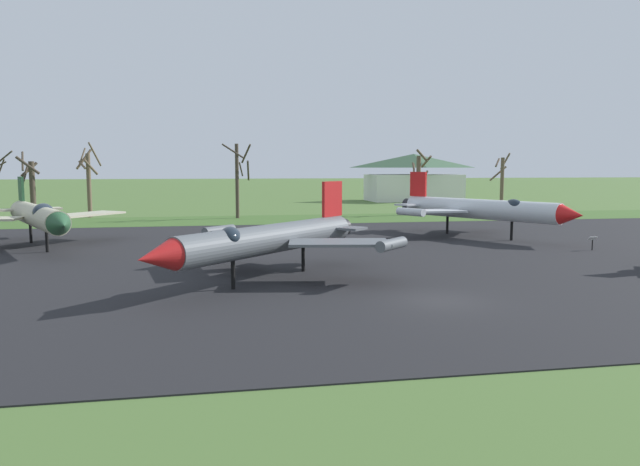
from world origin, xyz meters
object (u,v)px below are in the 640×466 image
object	(u,v)px
visitor_building	(413,178)
jet_fighter_rear_left	(268,239)
jet_fighter_front_right	(38,216)
info_placard_front_left	(592,242)
jet_fighter_front_left	(479,209)

from	to	relation	value
visitor_building	jet_fighter_rear_left	bearing A→B (deg)	-114.92
jet_fighter_front_right	jet_fighter_rear_left	size ratio (longest dim) A/B	1.19
jet_fighter_rear_left	info_placard_front_left	bearing A→B (deg)	16.57
jet_fighter_rear_left	visitor_building	bearing A→B (deg)	65.08
info_placard_front_left	jet_fighter_rear_left	size ratio (longest dim) A/B	0.08
jet_fighter_front_left	info_placard_front_left	distance (m)	10.20
info_placard_front_left	visitor_building	bearing A→B (deg)	82.00
jet_fighter_front_left	info_placard_front_left	world-z (taller)	jet_fighter_front_left
info_placard_front_left	jet_fighter_front_right	xyz separation A→B (m)	(-39.39, 8.66, 1.74)
jet_fighter_front_right	jet_fighter_rear_left	xyz separation A→B (m)	(15.47, -15.78, -0.16)
info_placard_front_left	visitor_building	world-z (taller)	visitor_building
jet_fighter_front_left	info_placard_front_left	xyz separation A→B (m)	(4.41, -9.02, -1.79)
jet_fighter_front_left	jet_fighter_front_right	world-z (taller)	jet_fighter_front_left
jet_fighter_front_left	jet_fighter_rear_left	xyz separation A→B (m)	(-19.51, -16.14, -0.21)
jet_fighter_front_right	visitor_building	bearing A→B (deg)	48.67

